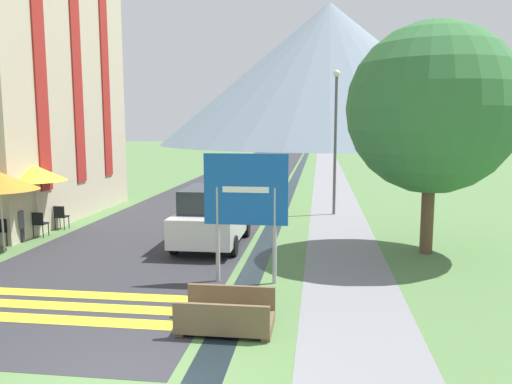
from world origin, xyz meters
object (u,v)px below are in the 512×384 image
object	(u,v)px
hotel_building	(5,58)
cafe_umbrella_front_orange	(0,181)
road_sign	(246,199)
cafe_chair_near_right	(3,229)
person_seated_near	(19,221)
tree_by_path	(432,109)
cafe_chair_middle	(39,222)
parked_car_far	(263,173)
streetlamp	(336,131)
parked_car_near	(212,216)
cafe_umbrella_middle_yellow	(35,173)
footbridge	(226,317)
cafe_chair_far_left	(60,215)

from	to	relation	value
hotel_building	cafe_umbrella_front_orange	world-z (taller)	hotel_building
road_sign	cafe_chair_near_right	xyz separation A→B (m)	(-7.98, 2.68, -1.48)
person_seated_near	tree_by_path	bearing A→B (deg)	1.11
cafe_chair_middle	cafe_umbrella_front_orange	distance (m)	2.42
parked_car_far	streetlamp	bearing A→B (deg)	-63.51
road_sign	parked_car_near	xyz separation A→B (m)	(-1.56, 3.51, -1.08)
cafe_umbrella_middle_yellow	tree_by_path	xyz separation A→B (m)	(12.37, -0.57, 2.02)
streetlamp	cafe_chair_near_right	bearing A→B (deg)	-146.79
footbridge	road_sign	bearing A→B (deg)	90.80
road_sign	cafe_chair_near_right	world-z (taller)	road_sign
cafe_umbrella_middle_yellow	footbridge	bearing A→B (deg)	-41.08
parked_car_near	road_sign	bearing A→B (deg)	-66.02
cafe_umbrella_middle_yellow	streetlamp	size ratio (longest dim) A/B	0.41
hotel_building	cafe_umbrella_middle_yellow	distance (m)	6.10
cafe_chair_near_right	cafe_chair_far_left	world-z (taller)	same
parked_car_near	parked_car_far	world-z (taller)	same
parked_car_far	cafe_chair_far_left	bearing A→B (deg)	-115.90
parked_car_near	cafe_chair_far_left	bearing A→B (deg)	164.62
footbridge	person_seated_near	distance (m)	9.72
cafe_chair_near_right	road_sign	bearing A→B (deg)	-2.49
cafe_chair_far_left	parked_car_near	bearing A→B (deg)	-1.36
parked_car_near	streetlamp	bearing A→B (deg)	56.74
hotel_building	tree_by_path	world-z (taller)	hotel_building
cafe_umbrella_front_orange	streetlamp	bearing A→B (deg)	37.01
footbridge	parked_car_near	size ratio (longest dim) A/B	0.42
tree_by_path	road_sign	bearing A→B (deg)	-144.95
cafe_chair_near_right	cafe_umbrella_front_orange	distance (m)	1.77
footbridge	streetlamp	distance (m)	12.74
cafe_umbrella_middle_yellow	parked_car_far	bearing A→B (deg)	65.63
footbridge	tree_by_path	distance (m)	8.65
footbridge	cafe_chair_far_left	xyz separation A→B (m)	(-7.47, 7.84, 0.29)
hotel_building	parked_car_near	bearing A→B (deg)	-22.68
hotel_building	cafe_umbrella_middle_yellow	xyz separation A→B (m)	(2.98, -3.34, -4.15)
cafe_chair_far_left	cafe_chair_middle	bearing A→B (deg)	-78.30
cafe_chair_near_right	cafe_chair_middle	size ratio (longest dim) A/B	1.00
hotel_building	cafe_chair_near_right	distance (m)	7.81
tree_by_path	parked_car_far	bearing A→B (deg)	114.70
cafe_chair_near_right	person_seated_near	distance (m)	0.53
footbridge	person_seated_near	xyz separation A→B (m)	(-7.77, 5.83, 0.44)
footbridge	cafe_umbrella_front_orange	size ratio (longest dim) A/B	0.72
cafe_umbrella_middle_yellow	tree_by_path	size ratio (longest dim) A/B	0.37
cafe_umbrella_middle_yellow	cafe_chair_far_left	bearing A→B (deg)	82.85
cafe_chair_near_right	cafe_chair_middle	bearing A→B (deg)	82.97
footbridge	streetlamp	size ratio (longest dim) A/B	0.29
cafe_chair_middle	tree_by_path	world-z (taller)	tree_by_path
footbridge	cafe_chair_middle	xyz separation A→B (m)	(-7.52, 6.56, 0.29)
cafe_umbrella_middle_yellow	parked_car_near	bearing A→B (deg)	-3.97
footbridge	cafe_umbrella_middle_yellow	distance (m)	10.28
footbridge	tree_by_path	size ratio (longest dim) A/B	0.26
parked_car_far	cafe_chair_middle	size ratio (longest dim) A/B	4.77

